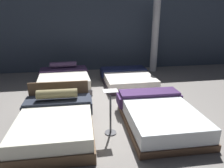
# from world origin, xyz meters

# --- Properties ---
(ground_plane) EXTENTS (18.00, 18.00, 0.02)m
(ground_plane) POSITION_xyz_m (0.00, 0.00, -0.01)
(ground_plane) COLOR gray
(showroom_back_wall) EXTENTS (18.00, 0.06, 3.50)m
(showroom_back_wall) POSITION_xyz_m (0.00, 4.09, 1.75)
(showroom_back_wall) COLOR #333D4C
(showroom_back_wall) RESTS_ON ground_plane
(bed_0) EXTENTS (1.54, 2.02, 0.82)m
(bed_0) POSITION_xyz_m (-1.09, -0.98, 0.25)
(bed_0) COLOR brown
(bed_0) RESTS_ON ground_plane
(bed_1) EXTENTS (1.59, 2.15, 0.52)m
(bed_1) POSITION_xyz_m (1.10, -0.99, 0.23)
(bed_1) COLOR #503828
(bed_1) RESTS_ON ground_plane
(bed_2) EXTENTS (1.73, 2.01, 0.75)m
(bed_2) POSITION_xyz_m (-1.06, 1.87, 0.25)
(bed_2) COLOR #57575C
(bed_2) RESTS_ON ground_plane
(bed_3) EXTENTS (1.72, 2.05, 0.43)m
(bed_3) POSITION_xyz_m (1.10, 1.87, 0.19)
(bed_3) COLOR black
(bed_3) RESTS_ON ground_plane
(price_sign) EXTENTS (0.28, 0.24, 0.94)m
(price_sign) POSITION_xyz_m (0.00, -1.16, 0.36)
(price_sign) COLOR #3F3F44
(price_sign) RESTS_ON ground_plane
(support_pillar) EXTENTS (0.29, 0.29, 3.50)m
(support_pillar) POSITION_xyz_m (2.62, 3.45, 1.75)
(support_pillar) COLOR silver
(support_pillar) RESTS_ON ground_plane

